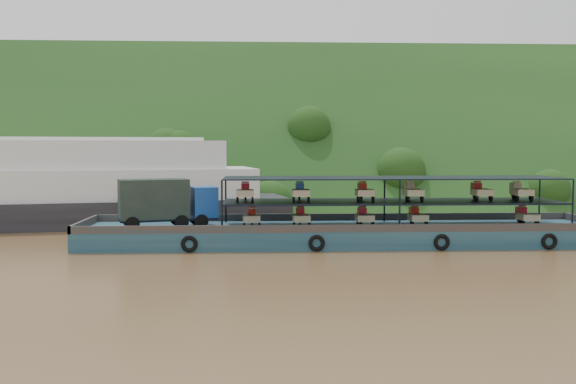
{
  "coord_description": "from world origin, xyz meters",
  "views": [
    {
      "loc": [
        -4.32,
        -45.45,
        6.59
      ],
      "look_at": [
        -2.0,
        3.0,
        3.2
      ],
      "focal_mm": 40.0,
      "sensor_mm": 36.0,
      "label": 1
    }
  ],
  "objects": [
    {
      "name": "cargo_barge",
      "position": [
        0.53,
        -2.0,
        1.11
      ],
      "size": [
        35.0,
        7.18,
        4.54
      ],
      "color": "#16354D",
      "rests_on": "ground"
    },
    {
      "name": "passenger_ferry",
      "position": [
        -20.2,
        9.56,
        3.21
      ],
      "size": [
        37.74,
        16.14,
        7.42
      ],
      "rotation": [
        0.0,
        0.0,
        0.2
      ],
      "color": "black",
      "rests_on": "ground"
    },
    {
      "name": "ground",
      "position": [
        0.0,
        0.0,
        0.0
      ],
      "size": [
        160.0,
        160.0,
        0.0
      ],
      "primitive_type": "plane",
      "color": "brown",
      "rests_on": "ground"
    },
    {
      "name": "hillside",
      "position": [
        0.0,
        36.0,
        0.0
      ],
      "size": [
        140.0,
        39.6,
        39.6
      ],
      "primitive_type": "cube",
      "rotation": [
        0.79,
        0.0,
        0.0
      ],
      "color": "#153714",
      "rests_on": "ground"
    }
  ]
}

